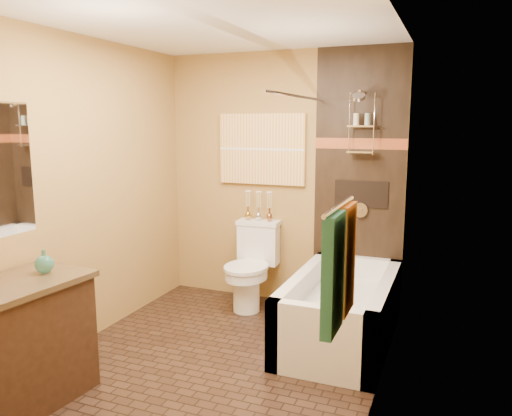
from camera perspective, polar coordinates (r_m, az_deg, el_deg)
The scene contains 22 objects.
floor at distance 4.01m, azimuth -4.63°, elevation -17.20°, with size 3.00×3.00×0.00m, color black.
wall_left at distance 4.29m, azimuth -19.36°, elevation 1.65°, with size 0.02×3.00×2.50m, color #9F753D.
wall_right at distance 3.26m, azimuth 14.28°, elevation -0.50°, with size 0.02×3.00×2.50m, color #9F753D.
wall_back at distance 4.99m, azimuth 2.91°, elevation 3.25°, with size 2.40×0.02×2.50m, color #9F753D.
wall_front at distance 2.40m, azimuth -21.30°, elevation -4.48°, with size 2.40×0.02×2.50m, color #9F753D.
ceiling at distance 3.64m, azimuth -5.20°, elevation 20.60°, with size 3.00×3.00×0.00m, color silver.
alcove_tile_back at distance 4.78m, azimuth 11.68°, elevation 2.78°, with size 0.85×0.01×2.50m, color black.
alcove_tile_right at distance 4.00m, azimuth 15.58°, elevation 1.29°, with size 0.01×1.50×2.50m, color black.
mosaic_band_back at distance 4.74m, azimuth 11.81°, elevation 7.21°, with size 0.85×0.01×0.10m, color maroon.
mosaic_band_right at distance 3.96m, azimuth 15.68°, elevation 6.60°, with size 0.01×1.50×0.10m, color maroon.
alcove_niche at distance 4.78m, azimuth 11.92°, elevation 1.57°, with size 0.50×0.01×0.25m, color black.
shower_fixtures at distance 4.64m, azimuth 11.91°, elevation 7.72°, with size 0.24×0.33×1.16m.
curtain_rod at distance 4.12m, azimuth 4.89°, elevation 12.59°, with size 0.03×0.03×1.55m, color silver.
towel_bar at distance 2.21m, azimuth 9.49°, elevation 0.19°, with size 0.02×0.02×0.55m, color silver.
towel_teal at distance 2.15m, azimuth 8.78°, elevation -7.48°, with size 0.05×0.22×0.52m, color #1C5E5A.
towel_rust at distance 2.40m, azimuth 10.22°, elevation -5.73°, with size 0.05×0.22×0.52m, color #915C1A.
sunset_painting at distance 5.01m, azimuth 0.67°, elevation 6.74°, with size 0.90×0.04×0.70m, color gold.
bathtub at distance 4.32m, azimuth 9.72°, elevation -12.01°, with size 0.80×1.50×0.55m.
toilet at distance 4.95m, azimuth -0.52°, elevation -6.55°, with size 0.44×0.64×0.84m.
vanity at distance 3.63m, azimuth -25.91°, elevation -13.92°, with size 0.66×0.99×0.83m.
teal_bottle at distance 3.60m, azimuth -23.06°, elevation -5.66°, with size 0.12×0.12×0.19m, color #297D6C, non-canonical shape.
bud_vases at distance 4.99m, azimuth 0.30°, elevation 0.35°, with size 0.29×0.06×0.29m.
Camera 1 is at (1.62, -3.18, 1.81)m, focal length 35.00 mm.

